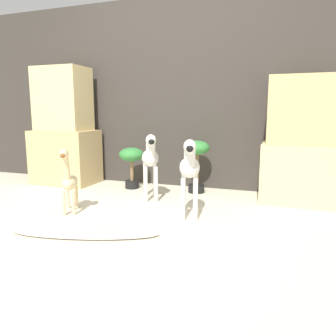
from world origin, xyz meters
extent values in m
plane|color=beige|center=(0.00, 0.00, 0.00)|extent=(14.00, 14.00, 0.00)
cube|color=#38332D|center=(0.00, 1.60, 1.10)|extent=(6.40, 0.08, 2.20)
cube|color=tan|center=(-1.37, 1.24, 0.33)|extent=(0.75, 0.51, 0.66)
cube|color=#DBC184|center=(-1.37, 1.24, 1.04)|extent=(0.61, 0.42, 0.76)
cube|color=#DBC184|center=(1.37, 1.24, 0.29)|extent=(0.75, 0.51, 0.58)
cube|color=tan|center=(1.37, 1.24, 0.90)|extent=(0.67, 0.46, 0.64)
cylinder|color=silver|center=(0.54, 0.34, 0.18)|extent=(0.04, 0.04, 0.35)
cylinder|color=silver|center=(0.44, 0.31, 0.18)|extent=(0.04, 0.04, 0.35)
cylinder|color=silver|center=(0.48, 0.58, 0.18)|extent=(0.04, 0.04, 0.35)
cylinder|color=silver|center=(0.38, 0.55, 0.18)|extent=(0.04, 0.04, 0.35)
ellipsoid|color=silver|center=(0.46, 0.44, 0.43)|extent=(0.26, 0.39, 0.17)
cylinder|color=silver|center=(0.50, 0.30, 0.55)|extent=(0.13, 0.16, 0.20)
ellipsoid|color=silver|center=(0.52, 0.24, 0.63)|extent=(0.14, 0.20, 0.11)
sphere|color=black|center=(0.54, 0.17, 0.62)|extent=(0.05, 0.05, 0.05)
cube|color=black|center=(0.50, 0.30, 0.55)|extent=(0.04, 0.08, 0.16)
cylinder|color=silver|center=(0.02, 0.78, 0.18)|extent=(0.04, 0.04, 0.35)
cylinder|color=silver|center=(-0.07, 0.74, 0.18)|extent=(0.04, 0.04, 0.35)
cylinder|color=silver|center=(-0.08, 1.01, 0.18)|extent=(0.04, 0.04, 0.35)
cylinder|color=silver|center=(-0.18, 0.97, 0.18)|extent=(0.04, 0.04, 0.35)
ellipsoid|color=silver|center=(-0.08, 0.88, 0.43)|extent=(0.31, 0.40, 0.17)
cylinder|color=silver|center=(-0.01, 0.74, 0.55)|extent=(0.14, 0.17, 0.20)
ellipsoid|color=silver|center=(0.01, 0.69, 0.63)|extent=(0.17, 0.21, 0.11)
sphere|color=black|center=(0.04, 0.62, 0.62)|extent=(0.05, 0.05, 0.05)
cube|color=black|center=(-0.01, 0.74, 0.55)|extent=(0.05, 0.08, 0.16)
cylinder|color=beige|center=(-0.50, 0.15, 0.11)|extent=(0.03, 0.03, 0.21)
cylinder|color=beige|center=(-0.57, 0.11, 0.11)|extent=(0.03, 0.03, 0.21)
cylinder|color=beige|center=(-0.59, 0.33, 0.11)|extent=(0.03, 0.03, 0.21)
cylinder|color=beige|center=(-0.66, 0.30, 0.11)|extent=(0.03, 0.03, 0.21)
ellipsoid|color=beige|center=(-0.58, 0.22, 0.27)|extent=(0.25, 0.32, 0.13)
cylinder|color=beige|center=(-0.53, 0.11, 0.43)|extent=(0.11, 0.14, 0.27)
ellipsoid|color=beige|center=(-0.49, 0.04, 0.55)|extent=(0.13, 0.15, 0.08)
sphere|color=brown|center=(-0.46, -0.01, 0.54)|extent=(0.04, 0.04, 0.04)
cylinder|color=black|center=(-0.46, 1.25, 0.05)|extent=(0.16, 0.16, 0.09)
cylinder|color=brown|center=(-0.46, 1.25, 0.21)|extent=(0.04, 0.04, 0.23)
ellipsoid|color=#337F38|center=(-0.46, 1.25, 0.40)|extent=(0.29, 0.29, 0.16)
cylinder|color=black|center=(0.31, 1.29, 0.04)|extent=(0.18, 0.18, 0.09)
cylinder|color=brown|center=(0.31, 1.29, 0.26)|extent=(0.05, 0.05, 0.34)
ellipsoid|color=#337F38|center=(0.31, 1.29, 0.50)|extent=(0.28, 0.28, 0.15)
ellipsoid|color=silver|center=(-0.15, -0.22, 0.02)|extent=(1.13, 0.55, 0.03)
cone|color=white|center=(-0.52, -0.32, 0.05)|extent=(0.10, 0.10, 0.05)
camera|label=1|loc=(1.19, -2.18, 0.88)|focal=35.00mm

